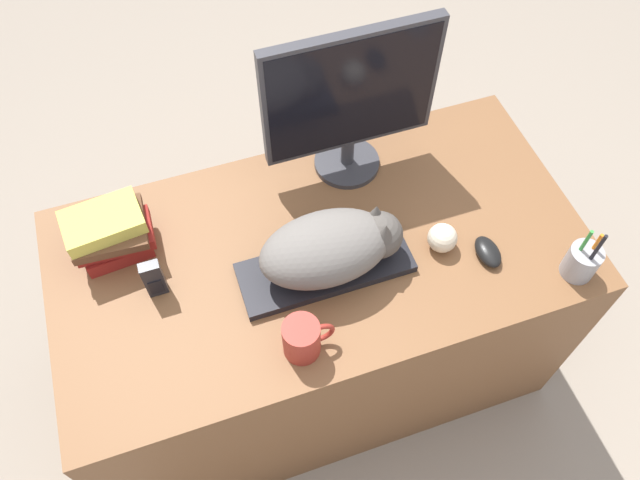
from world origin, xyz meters
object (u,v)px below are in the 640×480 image
(keyboard, at_px, (325,268))
(monitor, at_px, (351,99))
(baseball, at_px, (442,238))
(phone, at_px, (154,279))
(coffee_mug, at_px, (303,339))
(book_stack, at_px, (110,233))
(pen_cup, at_px, (582,261))
(cat, at_px, (334,246))
(computer_mouse, at_px, (488,252))

(keyboard, relative_size, monitor, 0.95)
(baseball, distance_m, phone, 0.72)
(coffee_mug, bearing_deg, book_stack, 131.41)
(keyboard, relative_size, pen_cup, 2.31)
(keyboard, xyz_separation_m, pen_cup, (0.60, -0.21, 0.04))
(keyboard, height_order, pen_cup, pen_cup)
(phone, relative_size, book_stack, 0.57)
(cat, bearing_deg, computer_mouse, -13.48)
(monitor, bearing_deg, coffee_mug, -120.54)
(baseball, distance_m, book_stack, 0.83)
(computer_mouse, xyz_separation_m, coffee_mug, (-0.52, -0.09, 0.04))
(computer_mouse, distance_m, phone, 0.83)
(coffee_mug, height_order, baseball, coffee_mug)
(computer_mouse, height_order, phone, phone)
(baseball, height_order, book_stack, book_stack)
(monitor, bearing_deg, pen_cup, -50.43)
(keyboard, xyz_separation_m, phone, (-0.41, 0.08, 0.05))
(monitor, relative_size, baseball, 5.99)
(monitor, distance_m, baseball, 0.42)
(cat, bearing_deg, baseball, -5.57)
(phone, bearing_deg, book_stack, 116.25)
(book_stack, bearing_deg, keyboard, -25.63)
(cat, height_order, baseball, cat)
(cat, xyz_separation_m, coffee_mug, (-0.14, -0.18, -0.05))
(computer_mouse, bearing_deg, baseball, 147.43)
(cat, height_order, phone, cat)
(baseball, xyz_separation_m, book_stack, (-0.79, 0.26, 0.04))
(keyboard, height_order, book_stack, book_stack)
(coffee_mug, bearing_deg, monitor, 59.46)
(monitor, distance_m, pen_cup, 0.70)
(coffee_mug, bearing_deg, phone, 138.09)
(keyboard, distance_m, cat, 0.09)
(cat, bearing_deg, keyboard, 180.00)
(cat, relative_size, book_stack, 1.74)
(computer_mouse, bearing_deg, coffee_mug, -170.07)
(phone, bearing_deg, baseball, -8.34)
(cat, xyz_separation_m, book_stack, (-0.51, 0.23, -0.03))
(cat, bearing_deg, monitor, 63.91)
(cat, relative_size, baseball, 4.73)
(cat, xyz_separation_m, pen_cup, (0.57, -0.21, -0.05))
(computer_mouse, xyz_separation_m, book_stack, (-0.89, 0.32, 0.06))
(coffee_mug, xyz_separation_m, phone, (-0.29, 0.26, 0.00))
(monitor, bearing_deg, computer_mouse, -59.55)
(computer_mouse, distance_m, pen_cup, 0.22)
(pen_cup, distance_m, book_stack, 1.17)
(pen_cup, bearing_deg, monitor, 129.57)
(cat, height_order, book_stack, cat)
(cat, relative_size, phone, 3.03)
(book_stack, bearing_deg, coffee_mug, -48.59)
(keyboard, xyz_separation_m, baseball, (0.30, -0.03, 0.03))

